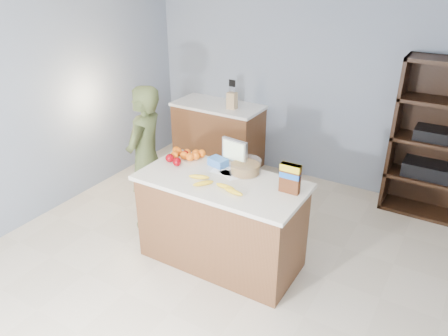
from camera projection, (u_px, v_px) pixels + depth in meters
The scene contains 15 objects.
floor at pixel (205, 276), 4.15m from camera, with size 4.50×5.00×0.02m, color beige.
walls at pixel (201, 110), 3.42m from camera, with size 4.52×5.02×2.51m.
counter_peninsula at pixel (221, 224), 4.19m from camera, with size 1.56×0.76×0.90m.
back_cabinet at pixel (218, 135), 6.20m from camera, with size 1.24×0.62×0.90m.
shelving_unit at pixel (435, 143), 4.86m from camera, with size 0.90×0.40×1.80m.
person at pixel (146, 158), 4.66m from camera, with size 0.58×0.38×1.59m, color #424C27.
knife_block at pixel (232, 100), 5.78m from camera, with size 0.12×0.10×0.31m.
envelopes at pixel (226, 173), 4.10m from camera, with size 0.32×0.21×0.00m.
bananas at pixel (215, 184), 3.86m from camera, with size 0.61×0.23×0.04m.
apples at pixel (177, 158), 4.31m from camera, with size 0.20×0.26×0.09m.
oranges at pixel (187, 154), 4.40m from camera, with size 0.35×0.26×0.08m.
blue_carton at pixel (218, 162), 4.23m from camera, with size 0.18×0.12×0.08m, color blue.
salad_bowl at pixel (245, 167), 4.09m from camera, with size 0.30×0.30×0.13m.
tv at pixel (234, 152), 4.16m from camera, with size 0.28×0.12×0.28m.
cereal_box at pixel (290, 176), 3.71m from camera, with size 0.18×0.07×0.27m.
Camera 1 is at (1.83, -2.72, 2.75)m, focal length 35.00 mm.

